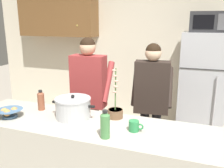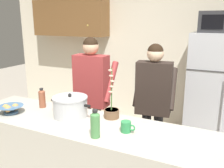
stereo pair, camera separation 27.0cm
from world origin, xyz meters
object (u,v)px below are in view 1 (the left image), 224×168
(microwave, at_px, (208,22))
(bottle_mid_counter, at_px, (105,124))
(cooking_pot, at_px, (73,108))
(bread_bowl, at_px, (9,113))
(coffee_mug, at_px, (134,126))
(person_by_sink, at_px, (152,94))
(potted_orchid, at_px, (115,111))
(bottle_near_edge, at_px, (41,100))
(person_near_pot, at_px, (89,88))
(refrigerator, at_px, (202,90))

(microwave, xyz_separation_m, bottle_mid_counter, (-0.74, -2.04, -0.80))
(cooking_pot, xyz_separation_m, bread_bowl, (-0.60, -0.21, -0.05))
(coffee_mug, height_order, bread_bowl, bread_bowl)
(person_by_sink, height_order, bottle_mid_counter, person_by_sink)
(bottle_mid_counter, bearing_deg, bread_bowl, 175.54)
(potted_orchid, bearing_deg, bottle_mid_counter, -81.82)
(microwave, height_order, bottle_near_edge, microwave)
(person_near_pot, xyz_separation_m, bottle_near_edge, (-0.29, -0.58, -0.01))
(coffee_mug, bearing_deg, bottle_near_edge, 171.08)
(person_near_pot, bearing_deg, bread_bowl, -117.86)
(refrigerator, height_order, bottle_mid_counter, refrigerator)
(cooking_pot, distance_m, coffee_mug, 0.65)
(person_by_sink, distance_m, bottle_mid_counter, 1.10)
(bottle_near_edge, bearing_deg, person_by_sink, 34.45)
(refrigerator, distance_m, bottle_mid_counter, 2.20)
(potted_orchid, bearing_deg, refrigerator, 63.81)
(refrigerator, relative_size, cooking_pot, 3.69)
(person_near_pot, relative_size, bottle_near_edge, 7.58)
(microwave, distance_m, bread_bowl, 2.79)
(cooking_pot, distance_m, potted_orchid, 0.42)
(bread_bowl, bearing_deg, bottle_mid_counter, -4.46)
(microwave, xyz_separation_m, potted_orchid, (-0.80, -1.61, -0.84))
(microwave, bearing_deg, person_near_pot, -140.74)
(person_near_pot, height_order, person_by_sink, person_near_pot)
(cooking_pot, bearing_deg, person_near_pot, 101.94)
(microwave, bearing_deg, bottle_near_edge, -134.17)
(person_by_sink, xyz_separation_m, coffee_mug, (0.02, -0.89, -0.03))
(coffee_mug, bearing_deg, potted_orchid, 137.61)
(person_near_pot, relative_size, person_by_sink, 1.04)
(cooking_pot, relative_size, bottle_near_edge, 2.09)
(coffee_mug, distance_m, bread_bowl, 1.25)
(person_by_sink, relative_size, bottle_mid_counter, 6.72)
(person_near_pot, distance_m, bread_bowl, 0.99)
(person_by_sink, distance_m, potted_orchid, 0.70)
(person_by_sink, xyz_separation_m, cooking_pot, (-0.62, -0.80, 0.03))
(microwave, relative_size, coffee_mug, 3.66)
(coffee_mug, relative_size, bottle_near_edge, 0.60)
(microwave, height_order, bottle_mid_counter, microwave)
(person_near_pot, bearing_deg, bottle_near_edge, -116.60)
(person_near_pot, relative_size, potted_orchid, 3.35)
(person_by_sink, relative_size, coffee_mug, 12.25)
(microwave, relative_size, bottle_near_edge, 2.19)
(cooking_pot, bearing_deg, bottle_near_edge, 169.59)
(coffee_mug, bearing_deg, cooking_pot, 172.09)
(refrigerator, distance_m, person_by_sink, 1.14)
(refrigerator, distance_m, bread_bowl, 2.67)
(refrigerator, xyz_separation_m, bottle_near_edge, (-1.62, -1.69, 0.18))
(potted_orchid, bearing_deg, microwave, 63.50)
(microwave, relative_size, potted_orchid, 0.97)
(bottle_mid_counter, distance_m, potted_orchid, 0.44)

